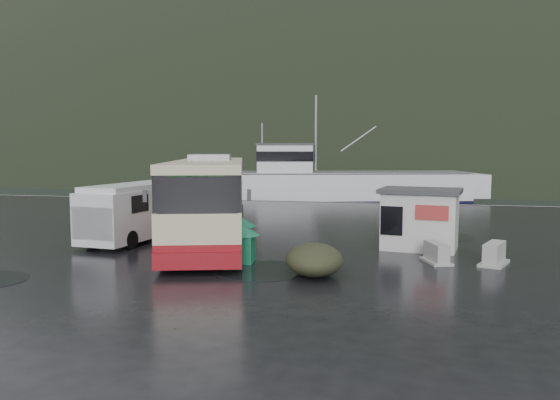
% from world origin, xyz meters
% --- Properties ---
extents(ground, '(160.00, 160.00, 0.00)m').
position_xyz_m(ground, '(0.00, 0.00, 0.00)').
color(ground, black).
rests_on(ground, ground).
extents(harbor_water, '(300.00, 180.00, 0.02)m').
position_xyz_m(harbor_water, '(0.00, 110.00, 0.00)').
color(harbor_water, black).
rests_on(harbor_water, ground).
extents(quay_edge, '(160.00, 0.60, 1.50)m').
position_xyz_m(quay_edge, '(0.00, 20.00, 0.00)').
color(quay_edge, '#999993').
rests_on(quay_edge, ground).
extents(headland, '(780.00, 540.00, 570.00)m').
position_xyz_m(headland, '(10.00, 250.00, 0.00)').
color(headland, black).
rests_on(headland, ground).
extents(coach_bus, '(6.97, 13.85, 3.81)m').
position_xyz_m(coach_bus, '(-1.03, 1.55, 0.00)').
color(coach_bus, beige).
rests_on(coach_bus, ground).
extents(white_van, '(2.75, 6.27, 2.54)m').
position_xyz_m(white_van, '(-4.21, 0.89, 0.00)').
color(white_van, silver).
rests_on(white_van, ground).
extents(waste_bin_left, '(1.11, 1.11, 1.42)m').
position_xyz_m(waste_bin_left, '(1.54, -2.50, 0.00)').
color(waste_bin_left, '#15774B').
rests_on(waste_bin_left, ground).
extents(waste_bin_right, '(1.21, 1.21, 1.34)m').
position_xyz_m(waste_bin_right, '(0.79, 0.02, 0.00)').
color(waste_bin_right, '#15774B').
rests_on(waste_bin_right, ground).
extents(dome_tent, '(2.35, 2.91, 1.01)m').
position_xyz_m(dome_tent, '(4.43, -3.88, 0.00)').
color(dome_tent, '#2D2F1C').
rests_on(dome_tent, ground).
extents(ticket_kiosk, '(3.47, 2.84, 2.45)m').
position_xyz_m(ticket_kiosk, '(7.88, 1.59, 0.00)').
color(ticket_kiosk, beige).
rests_on(ticket_kiosk, ground).
extents(jersey_barrier_a, '(1.14, 1.58, 0.71)m').
position_xyz_m(jersey_barrier_a, '(8.37, -1.04, 0.00)').
color(jersey_barrier_a, '#999993').
rests_on(jersey_barrier_a, ground).
extents(jersey_barrier_b, '(1.28, 1.73, 0.78)m').
position_xyz_m(jersey_barrier_b, '(10.33, -0.95, 0.00)').
color(jersey_barrier_b, '#999993').
rests_on(jersey_barrier_b, ground).
extents(fishing_trawler, '(26.20, 12.00, 10.25)m').
position_xyz_m(fishing_trawler, '(2.29, 29.66, 0.00)').
color(fishing_trawler, silver).
rests_on(fishing_trawler, ground).
extents(puddles, '(17.08, 14.36, 0.01)m').
position_xyz_m(puddles, '(2.42, -1.88, 0.01)').
color(puddles, black).
rests_on(puddles, ground).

